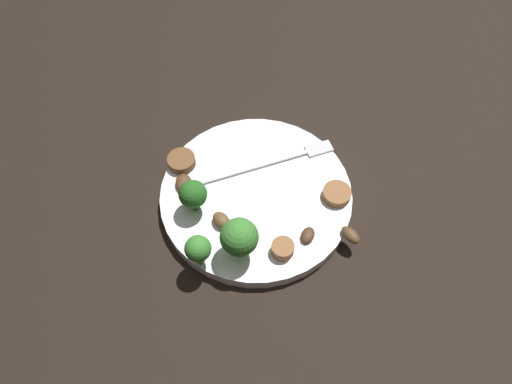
# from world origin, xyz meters

# --- Properties ---
(ground_plane) EXTENTS (1.40, 1.40, 0.00)m
(ground_plane) POSITION_xyz_m (0.00, 0.00, 0.00)
(ground_plane) COLOR black
(plate) EXTENTS (0.24, 0.24, 0.02)m
(plate) POSITION_xyz_m (0.00, 0.00, 0.01)
(plate) COLOR white
(plate) RESTS_ON ground_plane
(fork) EXTENTS (0.18, 0.02, 0.00)m
(fork) POSITION_xyz_m (0.04, 0.04, 0.02)
(fork) COLOR silver
(fork) RESTS_ON plate
(broccoli_floret_0) EXTENTS (0.04, 0.04, 0.06)m
(broccoli_floret_0) POSITION_xyz_m (-0.04, -0.07, 0.06)
(broccoli_floret_0) COLOR #408630
(broccoli_floret_0) RESTS_ON plate
(broccoli_floret_1) EXTENTS (0.03, 0.03, 0.05)m
(broccoli_floret_1) POSITION_xyz_m (-0.09, -0.07, 0.05)
(broccoli_floret_1) COLOR #408630
(broccoli_floret_1) RESTS_ON plate
(broccoli_floret_2) EXTENTS (0.03, 0.03, 0.05)m
(broccoli_floret_2) POSITION_xyz_m (-0.08, -0.00, 0.05)
(broccoli_floret_2) COLOR #296420
(broccoli_floret_2) RESTS_ON plate
(sausage_slice_0) EXTENTS (0.04, 0.04, 0.01)m
(sausage_slice_0) POSITION_xyz_m (0.01, -0.09, 0.02)
(sausage_slice_0) COLOR brown
(sausage_slice_0) RESTS_ON plate
(sausage_slice_1) EXTENTS (0.05, 0.05, 0.01)m
(sausage_slice_1) POSITION_xyz_m (-0.08, 0.07, 0.02)
(sausage_slice_1) COLOR brown
(sausage_slice_1) RESTS_ON plate
(sausage_slice_2) EXTENTS (0.04, 0.04, 0.01)m
(sausage_slice_2) POSITION_xyz_m (0.09, -0.04, 0.02)
(sausage_slice_2) COLOR brown
(sausage_slice_2) RESTS_ON plate
(mushroom_0) EXTENTS (0.02, 0.03, 0.01)m
(mushroom_0) POSITION_xyz_m (0.09, -0.09, 0.02)
(mushroom_0) COLOR #4C331E
(mushroom_0) RESTS_ON plate
(mushroom_2) EXTENTS (0.03, 0.03, 0.01)m
(mushroom_2) POSITION_xyz_m (0.04, -0.08, 0.02)
(mushroom_2) COLOR #422B19
(mushroom_2) RESTS_ON plate
(mushroom_3) EXTENTS (0.02, 0.03, 0.01)m
(mushroom_3) POSITION_xyz_m (-0.08, 0.04, 0.02)
(mushroom_3) COLOR #4C331E
(mushroom_3) RESTS_ON plate
(mushroom_5) EXTENTS (0.03, 0.03, 0.01)m
(mushroom_5) POSITION_xyz_m (-0.05, -0.03, 0.02)
(mushroom_5) COLOR brown
(mushroom_5) RESTS_ON plate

